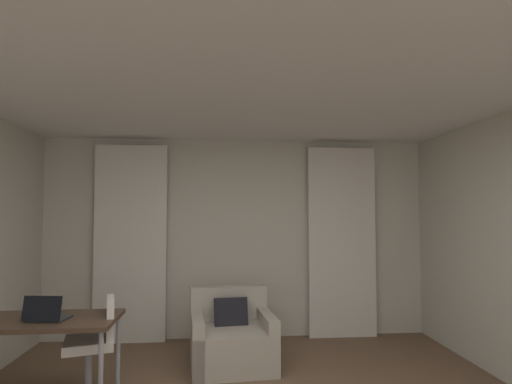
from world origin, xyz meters
name	(u,v)px	position (x,y,z in m)	size (l,w,h in m)	color
wall_window	(238,237)	(0.00, 3.03, 1.30)	(5.12, 0.06, 2.60)	beige
ceiling	(258,50)	(0.00, 0.00, 2.63)	(5.12, 6.12, 0.06)	white
curtain_left_panel	(131,243)	(-1.38, 2.90, 1.25)	(0.90, 0.06, 2.50)	silver
curtain_right_panel	(342,241)	(1.38, 2.90, 1.25)	(0.90, 0.06, 2.50)	silver
armchair	(232,340)	(-0.11, 2.01, 0.27)	(0.94, 0.89, 0.79)	#B2A899
desk	(42,326)	(-1.74, 1.22, 0.67)	(1.24, 0.65, 0.73)	#4C3828
desk_chair	(94,355)	(-1.32, 1.28, 0.39)	(0.49, 0.49, 0.88)	gray
laptop	(47,315)	(-1.67, 1.15, 0.78)	(0.35, 0.28, 0.22)	#2D2D33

